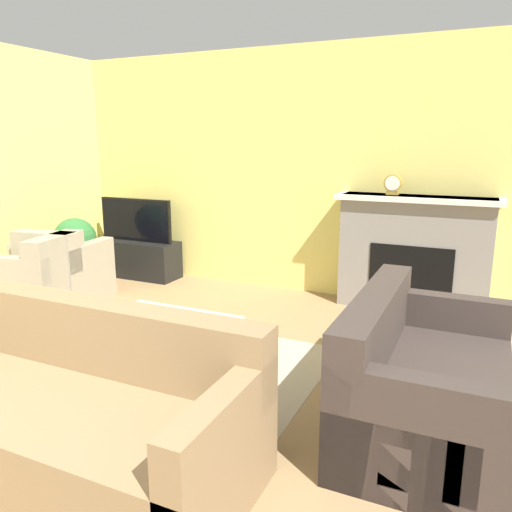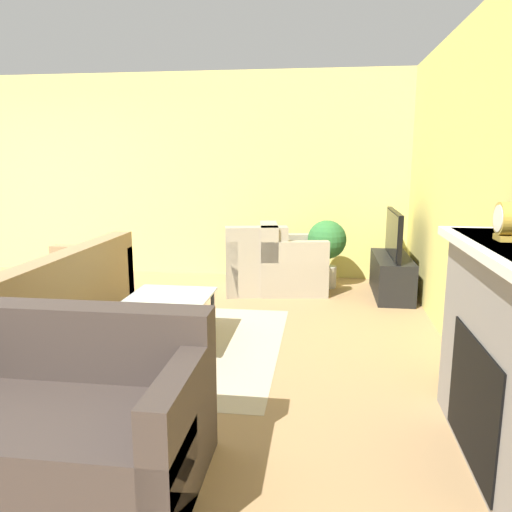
{
  "view_description": "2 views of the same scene",
  "coord_description": "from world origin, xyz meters",
  "px_view_note": "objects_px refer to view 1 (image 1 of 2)",
  "views": [
    {
      "loc": [
        2.13,
        -0.51,
        1.7
      ],
      "look_at": [
        0.52,
        2.99,
        0.81
      ],
      "focal_mm": 35.0,
      "sensor_mm": 36.0,
      "label": 1
    },
    {
      "loc": [
        4.03,
        3.66,
        1.61
      ],
      "look_at": [
        0.2,
        3.15,
        0.84
      ],
      "focal_mm": 35.0,
      "sensor_mm": 36.0,
      "label": 2
    }
  ],
  "objects_px": {
    "mantel_clock": "(393,184)",
    "armchair_by_window": "(34,286)",
    "armchair_accent": "(65,275)",
    "couch_sectional": "(53,409)",
    "potted_plant": "(76,244)",
    "tv": "(136,220)",
    "couch_loveseat": "(421,384)",
    "coffee_table": "(163,327)"
  },
  "relations": [
    {
      "from": "armchair_accent",
      "to": "couch_sectional",
      "type": "bearing_deg",
      "value": 125.76
    },
    {
      "from": "mantel_clock",
      "to": "armchair_by_window",
      "type": "bearing_deg",
      "value": -150.74
    },
    {
      "from": "couch_sectional",
      "to": "potted_plant",
      "type": "xyz_separation_m",
      "value": [
        -2.22,
        2.48,
        0.25
      ]
    },
    {
      "from": "tv",
      "to": "potted_plant",
      "type": "height_order",
      "value": "tv"
    },
    {
      "from": "coffee_table",
      "to": "mantel_clock",
      "type": "height_order",
      "value": "mantel_clock"
    },
    {
      "from": "tv",
      "to": "potted_plant",
      "type": "xyz_separation_m",
      "value": [
        -0.28,
        -0.76,
        -0.2
      ]
    },
    {
      "from": "potted_plant",
      "to": "couch_loveseat",
      "type": "bearing_deg",
      "value": -18.95
    },
    {
      "from": "couch_loveseat",
      "to": "armchair_accent",
      "type": "bearing_deg",
      "value": 76.0
    },
    {
      "from": "tv",
      "to": "armchair_by_window",
      "type": "height_order",
      "value": "tv"
    },
    {
      "from": "tv",
      "to": "couch_loveseat",
      "type": "bearing_deg",
      "value": -29.83
    },
    {
      "from": "tv",
      "to": "armchair_by_window",
      "type": "relative_size",
      "value": 1.08
    },
    {
      "from": "potted_plant",
      "to": "mantel_clock",
      "type": "xyz_separation_m",
      "value": [
        3.39,
        0.89,
        0.74
      ]
    },
    {
      "from": "coffee_table",
      "to": "potted_plant",
      "type": "relative_size",
      "value": 1.18
    },
    {
      "from": "armchair_by_window",
      "to": "potted_plant",
      "type": "height_order",
      "value": "potted_plant"
    },
    {
      "from": "potted_plant",
      "to": "tv",
      "type": "bearing_deg",
      "value": 69.78
    },
    {
      "from": "tv",
      "to": "armchair_by_window",
      "type": "xyz_separation_m",
      "value": [
        -0.01,
        -1.62,
        -0.43
      ]
    },
    {
      "from": "tv",
      "to": "armchair_by_window",
      "type": "bearing_deg",
      "value": -90.46
    },
    {
      "from": "couch_sectional",
      "to": "armchair_by_window",
      "type": "xyz_separation_m",
      "value": [
        -1.95,
        1.62,
        0.01
      ]
    },
    {
      "from": "couch_sectional",
      "to": "armchair_by_window",
      "type": "relative_size",
      "value": 2.44
    },
    {
      "from": "armchair_accent",
      "to": "potted_plant",
      "type": "xyz_separation_m",
      "value": [
        -0.26,
        0.44,
        0.23
      ]
    },
    {
      "from": "couch_sectional",
      "to": "couch_loveseat",
      "type": "distance_m",
      "value": 2.09
    },
    {
      "from": "armchair_accent",
      "to": "potted_plant",
      "type": "relative_size",
      "value": 1.03
    },
    {
      "from": "coffee_table",
      "to": "mantel_clock",
      "type": "distance_m",
      "value": 2.73
    },
    {
      "from": "coffee_table",
      "to": "armchair_accent",
      "type": "bearing_deg",
      "value": 153.79
    },
    {
      "from": "tv",
      "to": "mantel_clock",
      "type": "height_order",
      "value": "mantel_clock"
    },
    {
      "from": "armchair_accent",
      "to": "coffee_table",
      "type": "height_order",
      "value": "armchair_accent"
    },
    {
      "from": "couch_sectional",
      "to": "armchair_accent",
      "type": "height_order",
      "value": "same"
    },
    {
      "from": "couch_sectional",
      "to": "mantel_clock",
      "type": "height_order",
      "value": "mantel_clock"
    },
    {
      "from": "couch_sectional",
      "to": "armchair_by_window",
      "type": "bearing_deg",
      "value": 140.3
    },
    {
      "from": "armchair_by_window",
      "to": "armchair_accent",
      "type": "distance_m",
      "value": 0.42
    },
    {
      "from": "couch_loveseat",
      "to": "mantel_clock",
      "type": "xyz_separation_m",
      "value": [
        -0.61,
        2.26,
        0.98
      ]
    },
    {
      "from": "tv",
      "to": "couch_loveseat",
      "type": "height_order",
      "value": "tv"
    },
    {
      "from": "potted_plant",
      "to": "mantel_clock",
      "type": "bearing_deg",
      "value": 14.69
    },
    {
      "from": "mantel_clock",
      "to": "potted_plant",
      "type": "bearing_deg",
      "value": -165.31
    },
    {
      "from": "mantel_clock",
      "to": "tv",
      "type": "bearing_deg",
      "value": -177.63
    },
    {
      "from": "armchair_by_window",
      "to": "armchair_accent",
      "type": "bearing_deg",
      "value": 169.87
    },
    {
      "from": "couch_loveseat",
      "to": "coffee_table",
      "type": "relative_size",
      "value": 1.51
    },
    {
      "from": "tv",
      "to": "coffee_table",
      "type": "height_order",
      "value": "tv"
    },
    {
      "from": "coffee_table",
      "to": "couch_sectional",
      "type": "bearing_deg",
      "value": -87.69
    },
    {
      "from": "tv",
      "to": "armchair_accent",
      "type": "height_order",
      "value": "tv"
    },
    {
      "from": "couch_loveseat",
      "to": "potted_plant",
      "type": "height_order",
      "value": "potted_plant"
    },
    {
      "from": "armchair_by_window",
      "to": "couch_sectional",
      "type": "bearing_deg",
      "value": 38.92
    }
  ]
}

